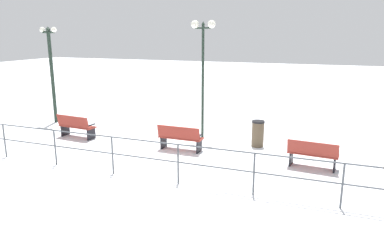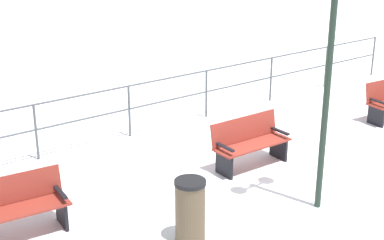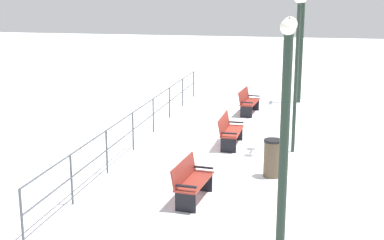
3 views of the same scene
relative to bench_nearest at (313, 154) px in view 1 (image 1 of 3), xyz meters
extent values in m
plane|color=white|center=(0.23, 4.47, -0.47)|extent=(80.00, 80.00, 0.00)
cube|color=maroon|center=(0.08, -0.01, -0.01)|extent=(0.64, 1.53, 0.04)
cube|color=maroon|center=(-0.18, 0.02, 0.22)|extent=(0.24, 1.50, 0.43)
cube|color=black|center=(0.02, -0.65, -0.24)|extent=(0.46, 0.09, 0.46)
cube|color=black|center=(0.14, 0.64, -0.24)|extent=(0.46, 0.09, 0.46)
cube|color=black|center=(0.04, -0.65, 0.11)|extent=(0.46, 0.11, 0.04)
cube|color=black|center=(0.16, 0.63, 0.11)|extent=(0.46, 0.11, 0.04)
cube|color=maroon|center=(0.27, 4.47, -0.01)|extent=(0.52, 1.58, 0.04)
cube|color=maroon|center=(0.02, 4.47, 0.24)|extent=(0.13, 1.58, 0.46)
cube|color=black|center=(0.27, 3.78, -0.24)|extent=(0.45, 0.06, 0.46)
cube|color=black|center=(0.28, 5.16, -0.24)|extent=(0.45, 0.06, 0.46)
cube|color=black|center=(0.29, 3.78, 0.11)|extent=(0.45, 0.08, 0.04)
cube|color=black|center=(0.30, 5.16, 0.11)|extent=(0.45, 0.08, 0.04)
cube|color=maroon|center=(0.32, 8.95, -0.01)|extent=(0.64, 1.59, 0.04)
cube|color=maroon|center=(0.07, 8.97, 0.24)|extent=(0.26, 1.56, 0.46)
cube|color=black|center=(0.26, 8.28, -0.24)|extent=(0.45, 0.09, 0.46)
cube|color=black|center=(0.38, 9.63, -0.24)|extent=(0.45, 0.09, 0.46)
cube|color=black|center=(0.28, 8.27, 0.11)|extent=(0.45, 0.11, 0.04)
cube|color=black|center=(0.40, 9.62, 0.11)|extent=(0.45, 0.11, 0.04)
cylinder|color=#1E2D23|center=(2.09, 4.28, 1.72)|extent=(0.10, 0.10, 4.38)
cylinder|color=#1E2D23|center=(2.09, 4.28, 3.79)|extent=(0.06, 0.65, 0.06)
sphere|color=white|center=(2.09, 3.96, 3.93)|extent=(0.30, 0.30, 0.30)
sphere|color=white|center=(2.09, 4.61, 3.93)|extent=(0.30, 0.30, 0.30)
cone|color=#1E2D23|center=(2.09, 4.28, 3.97)|extent=(0.14, 0.14, 0.12)
cylinder|color=#1E2D23|center=(2.09, 11.56, 1.65)|extent=(0.16, 0.16, 4.24)
cylinder|color=#1E2D23|center=(2.09, 11.56, 3.65)|extent=(0.10, 0.64, 0.10)
sphere|color=white|center=(2.09, 11.24, 3.75)|extent=(0.24, 0.24, 0.24)
sphere|color=white|center=(2.09, 11.88, 3.75)|extent=(0.24, 0.24, 0.24)
cone|color=#1E2D23|center=(2.09, 11.56, 3.83)|extent=(0.22, 0.22, 0.12)
cylinder|color=#4C5156|center=(-2.50, -0.77, 0.10)|extent=(0.05, 0.05, 1.13)
cylinder|color=#4C5156|center=(-2.50, 1.33, 0.10)|extent=(0.05, 0.05, 1.13)
cylinder|color=#4C5156|center=(-2.50, 3.42, 0.10)|extent=(0.05, 0.05, 1.13)
cylinder|color=#4C5156|center=(-2.50, 5.52, 0.10)|extent=(0.05, 0.05, 1.13)
cylinder|color=#4C5156|center=(-2.50, 7.61, 0.10)|extent=(0.05, 0.05, 1.13)
cylinder|color=#4C5156|center=(-2.50, 9.71, 0.10)|extent=(0.05, 0.05, 1.13)
cylinder|color=#4C5156|center=(-2.50, 4.47, 0.66)|extent=(0.04, 14.66, 0.04)
cylinder|color=#4C5156|center=(-2.50, 4.47, 0.15)|extent=(0.04, 14.66, 0.04)
cylinder|color=brown|center=(1.65, 1.99, -0.01)|extent=(0.44, 0.44, 0.91)
cylinder|color=black|center=(1.65, 1.99, 0.47)|extent=(0.46, 0.46, 0.06)
camera|label=1|loc=(-11.11, -0.21, 3.59)|focal=33.74mm
camera|label=2|loc=(7.60, -2.39, 4.11)|focal=53.48mm
camera|label=3|loc=(2.41, -10.91, 4.08)|focal=49.92mm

